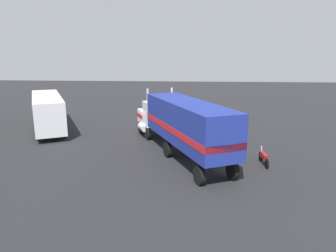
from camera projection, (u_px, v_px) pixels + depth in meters
ground_plane at (151, 136)px, 27.70m from camera, size 120.00×120.00×0.00m
lane_stripe_near at (189, 138)px, 27.12m from camera, size 4.03×2.06×0.01m
lane_stripe_mid at (228, 148)px, 24.20m from camera, size 4.03×2.06×0.01m
semi_truck at (181, 122)px, 22.01m from camera, size 13.88×8.30×4.50m
person_bystander at (220, 140)px, 23.21m from camera, size 0.34×0.46×1.63m
parked_bus at (47, 109)px, 29.75m from camera, size 10.90×7.44×3.40m
motorcycle at (264, 158)px, 20.41m from camera, size 2.11×0.30×1.12m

